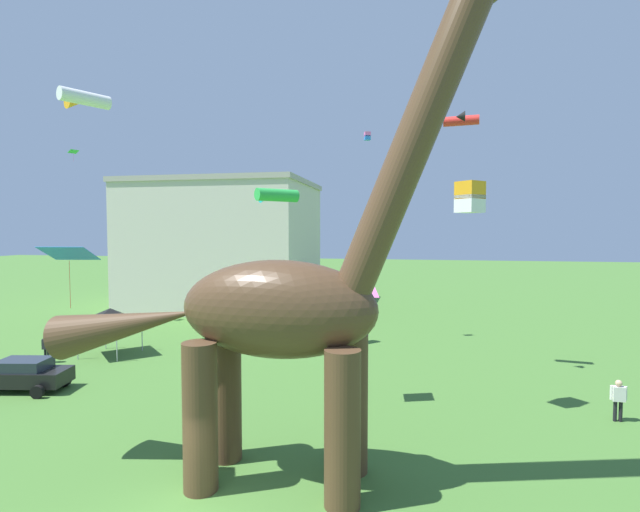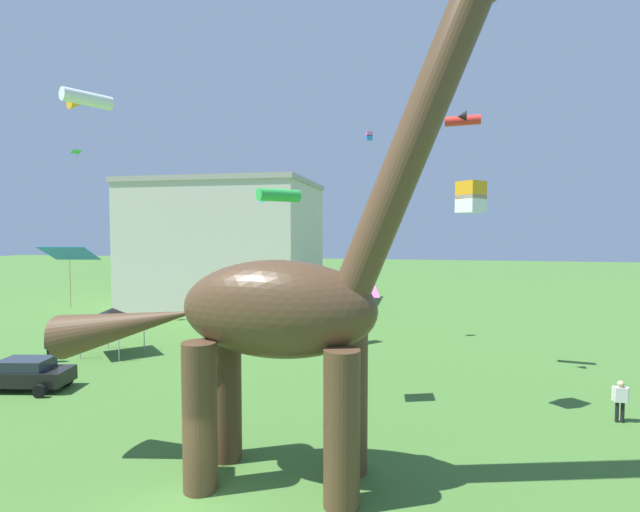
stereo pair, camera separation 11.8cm
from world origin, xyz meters
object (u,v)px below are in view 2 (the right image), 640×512
kite_drifting (85,100)px  kite_far_left (76,152)px  dinosaur_sculpture (276,309)px  festival_canopy_tent (113,315)px  parked_sedan_left (26,373)px  person_strolling_adult (49,346)px  kite_high_right (463,120)px  kite_apex (362,292)px  kite_trailing (276,196)px  kite_far_right (369,136)px  kite_near_low (69,254)px  person_watching_child (620,397)px  kite_near_high (471,197)px

kite_drifting → kite_far_left: (-8.21, 9.37, -1.32)m
dinosaur_sculpture → festival_canopy_tent: dinosaur_sculpture is taller
parked_sedan_left → person_strolling_adult: bearing=110.1°
kite_high_right → kite_apex: bearing=-130.2°
parked_sedan_left → kite_apex: kite_apex is taller
parked_sedan_left → kite_far_left: (-8.84, 14.96, 13.64)m
parked_sedan_left → kite_trailing: size_ratio=1.45×
kite_far_right → kite_far_left: kite_far_right is taller
festival_canopy_tent → kite_apex: 17.58m
kite_trailing → kite_far_left: 19.60m
kite_high_right → kite_far_left: kite_far_left is taller
kite_apex → kite_near_low: (-7.67, -9.09, 2.09)m
kite_far_left → kite_near_low: bearing=-51.7°
kite_drifting → kite_high_right: kite_drifting is taller
person_watching_child → festival_canopy_tent: (-27.30, 5.26, 1.49)m
kite_apex → kite_high_right: 11.46m
kite_near_low → kite_far_right: (6.70, 21.21, 7.28)m
festival_canopy_tent → kite_apex: size_ratio=1.66×
parked_sedan_left → kite_far_left: kite_far_left is taller
kite_trailing → kite_far_right: kite_far_right is taller
dinosaur_sculpture → kite_drifting: 21.66m
parked_sedan_left → festival_canopy_tent: 7.05m
dinosaur_sculpture → person_strolling_adult: size_ratio=9.09×
kite_trailing → kite_high_right: size_ratio=1.59×
person_watching_child → kite_apex: 11.48m
kite_far_right → dinosaur_sculpture: bearing=-92.6°
kite_near_high → kite_trailing: bearing=140.6°
person_strolling_adult → kite_drifting: bearing=-159.8°
kite_far_right → kite_far_left: 24.50m
kite_far_right → kite_high_right: kite_far_right is taller
parked_sedan_left → kite_far_right: size_ratio=7.84×
kite_trailing → festival_canopy_tent: bearing=-159.0°
kite_drifting → kite_far_left: size_ratio=3.05×
person_strolling_adult → festival_canopy_tent: (2.63, 2.39, 1.53)m
festival_canopy_tent → kite_near_high: (21.21, -5.63, 6.80)m
festival_canopy_tent → parked_sedan_left: bearing=-90.2°
dinosaur_sculpture → kite_far_right: (0.88, 19.37, 9.03)m
festival_canopy_tent → kite_trailing: (9.77, 3.75, 7.70)m
parked_sedan_left → person_watching_child: size_ratio=2.55×
kite_near_high → kite_high_right: (0.12, 6.02, 4.57)m
kite_near_high → kite_high_right: kite_high_right is taller
person_watching_child → kite_far_right: size_ratio=3.07×
festival_canopy_tent → kite_high_right: kite_high_right is taller
parked_sedan_left → person_strolling_adult: size_ratio=2.67×
festival_canopy_tent → kite_high_right: bearing=1.0°
parked_sedan_left → person_watching_child: person_watching_child is taller
kite_drifting → kite_high_right: 22.12m
kite_apex → kite_trailing: (-6.80, 9.00, 5.10)m
dinosaur_sculpture → kite_apex: bearing=64.1°
kite_high_right → kite_far_left: bearing=165.6°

